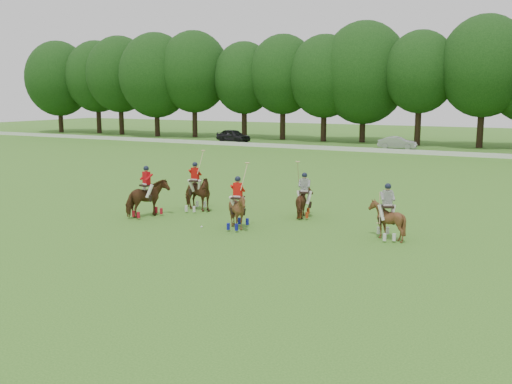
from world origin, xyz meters
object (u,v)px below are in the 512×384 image
at_px(car_left, 233,136).
at_px(polo_stripe_b, 387,219).
at_px(polo_red_b, 195,193).
at_px(polo_stripe_a, 304,202).
at_px(car_mid, 397,143).
at_px(polo_red_a, 147,198).
at_px(polo_ball, 202,227).
at_px(polo_red_c, 238,210).

bearing_deg(car_left, polo_stripe_b, -129.06).
height_order(polo_red_b, polo_stripe_a, polo_red_b).
bearing_deg(car_mid, polo_stripe_b, -172.19).
height_order(polo_red_a, polo_red_b, polo_red_b).
height_order(car_mid, polo_stripe_b, polo_stripe_b).
distance_m(polo_red_a, polo_ball, 3.69).
bearing_deg(polo_ball, polo_stripe_a, 52.55).
distance_m(polo_red_b, polo_stripe_a, 5.53).
bearing_deg(polo_red_b, polo_red_c, -32.64).
xyz_separation_m(polo_red_c, polo_stripe_a, (1.61, 3.52, -0.07)).
relative_size(car_left, polo_stripe_a, 1.71).
relative_size(polo_red_b, polo_red_c, 1.05).
xyz_separation_m(car_mid, polo_stripe_a, (4.57, -36.31, 0.10)).
height_order(polo_stripe_a, polo_stripe_b, polo_stripe_a).
bearing_deg(polo_ball, car_left, 118.18).
bearing_deg(car_left, polo_ball, -138.10).
bearing_deg(polo_ball, polo_red_b, 127.40).
bearing_deg(polo_red_a, polo_ball, -11.54).
xyz_separation_m(car_mid, polo_red_c, (2.96, -39.83, 0.16)).
bearing_deg(polo_red_c, polo_red_a, 178.20).
bearing_deg(car_mid, polo_ball, 176.58).
relative_size(car_left, polo_red_b, 1.53).
height_order(car_left, polo_stripe_b, polo_stripe_b).
height_order(polo_stripe_a, polo_ball, polo_stripe_a).
height_order(car_left, car_mid, car_left).
bearing_deg(polo_red_b, polo_stripe_a, 11.27).
xyz_separation_m(polo_red_b, polo_red_c, (3.81, -2.44, -0.07)).
height_order(polo_red_b, polo_red_c, polo_red_b).
distance_m(polo_stripe_b, polo_ball, 7.91).
bearing_deg(polo_stripe_a, car_left, 124.29).
height_order(car_left, polo_ball, car_left).
distance_m(polo_red_a, polo_red_c, 5.03).
bearing_deg(polo_stripe_b, polo_stripe_a, 153.45).
bearing_deg(car_mid, polo_red_a, 171.54).
bearing_deg(polo_red_b, polo_stripe_b, -6.81).
relative_size(car_left, car_mid, 1.14).
relative_size(car_left, polo_red_a, 1.88).
height_order(car_left, polo_stripe_a, polo_stripe_a).
relative_size(polo_stripe_a, polo_ball, 29.78).
xyz_separation_m(polo_stripe_b, polo_ball, (-7.66, -1.81, -0.77)).
distance_m(car_left, polo_stripe_b, 48.45).
relative_size(polo_red_b, polo_stripe_b, 1.32).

